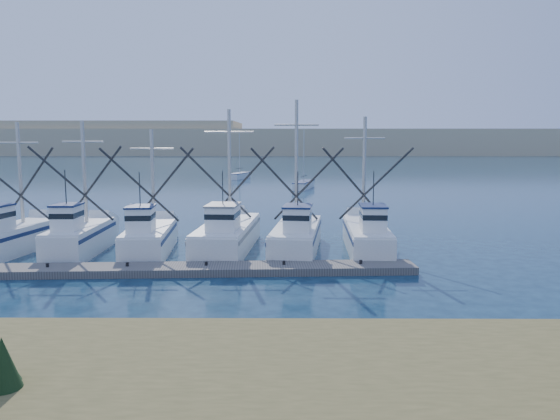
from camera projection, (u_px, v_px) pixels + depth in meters
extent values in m
plane|color=#0C2135|center=(316.00, 318.00, 21.00)|extent=(500.00, 500.00, 0.00)
cube|color=slate|center=(127.00, 270.00, 27.80)|extent=(29.60, 3.50, 0.39)
cube|color=tan|center=(287.00, 142.00, 228.47)|extent=(360.00, 60.00, 10.00)
cube|color=white|center=(14.00, 240.00, 32.84)|extent=(3.27, 7.87, 1.54)
cylinder|color=#B7B2A8|center=(20.00, 174.00, 33.61)|extent=(0.22, 0.22, 6.30)
cube|color=white|center=(80.00, 241.00, 32.46)|extent=(2.38, 6.98, 1.62)
cube|color=white|center=(67.00, 219.00, 30.49)|extent=(1.34, 1.72, 1.50)
cylinder|color=#B7B2A8|center=(84.00, 173.00, 33.11)|extent=(0.22, 0.22, 6.28)
cube|color=white|center=(150.00, 241.00, 32.62)|extent=(2.97, 7.48, 1.51)
cube|color=white|center=(141.00, 221.00, 30.57)|extent=(1.53, 1.89, 1.50)
cylinder|color=#B7B2A8|center=(153.00, 178.00, 33.37)|extent=(0.22, 0.22, 5.89)
cube|color=white|center=(228.00, 237.00, 33.71)|extent=(3.55, 9.76, 1.54)
cube|color=white|center=(223.00, 219.00, 31.08)|extent=(1.81, 2.45, 1.50)
cylinder|color=#B7B2A8|center=(230.00, 166.00, 34.75)|extent=(0.22, 0.22, 7.12)
cube|color=white|center=(297.00, 239.00, 33.24)|extent=(3.51, 8.92, 1.50)
cube|color=white|center=(298.00, 220.00, 30.84)|extent=(1.69, 2.28, 1.50)
cylinder|color=#B7B2A8|center=(296.00, 162.00, 34.10)|extent=(0.22, 0.22, 7.71)
cube|color=white|center=(366.00, 239.00, 33.23)|extent=(2.66, 8.81, 1.52)
cube|color=white|center=(373.00, 220.00, 30.81)|extent=(1.42, 2.18, 1.50)
cylinder|color=#B7B2A8|center=(364.00, 170.00, 34.16)|extent=(0.22, 0.22, 6.66)
cube|color=white|center=(304.00, 185.00, 73.79)|extent=(3.25, 6.79, 0.90)
cylinder|color=#B7B2A8|center=(304.00, 155.00, 73.55)|extent=(0.12, 0.12, 7.20)
cube|color=white|center=(240.00, 176.00, 91.28)|extent=(3.34, 6.03, 0.90)
cylinder|color=#B7B2A8|center=(239.00, 152.00, 91.04)|extent=(0.12, 0.12, 7.20)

